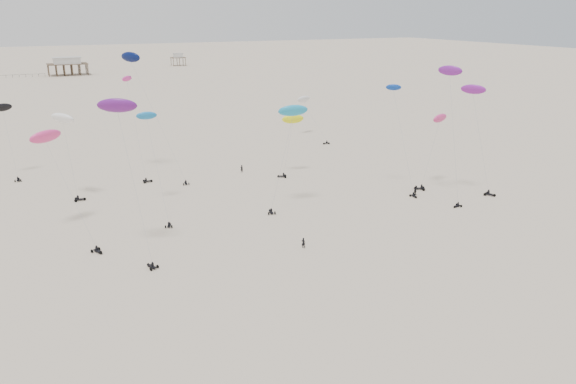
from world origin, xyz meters
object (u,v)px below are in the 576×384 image
pavilion_main (68,67)px  spectator_0 (303,248)px  pavilion_small (178,60)px  rig_0 (478,118)px

pavilion_main → spectator_0: bearing=-87.9°
spectator_0 → pavilion_main: bearing=-38.5°
pavilion_main → spectator_0: pavilion_main is taller
pavilion_main → pavilion_small: bearing=23.2°
rig_0 → spectator_0: rig_0 is taller
pavilion_main → rig_0: (51.09, -258.34, 10.66)m
pavilion_small → rig_0: rig_0 is taller
pavilion_small → rig_0: bearing=-93.8°
pavilion_main → pavilion_small: pavilion_main is taller
spectator_0 → rig_0: bearing=-117.3°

